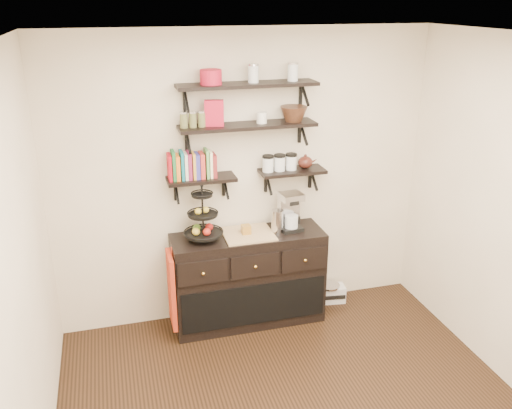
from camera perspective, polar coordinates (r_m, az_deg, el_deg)
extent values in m
cube|color=white|center=(3.07, 7.04, 16.65)|extent=(3.50, 3.50, 0.02)
cube|color=white|center=(4.99, -1.23, 2.63)|extent=(3.50, 0.02, 2.70)
cube|color=white|center=(3.30, -24.03, -9.55)|extent=(0.02, 3.50, 2.70)
cube|color=black|center=(4.65, -0.90, 12.50)|extent=(1.20, 0.27, 0.03)
cube|color=black|center=(4.69, -7.55, 10.97)|extent=(0.02, 0.03, 0.20)
cube|color=black|center=(4.94, 4.72, 11.59)|extent=(0.02, 0.03, 0.20)
cube|color=black|center=(4.72, -0.87, 8.30)|extent=(1.20, 0.27, 0.03)
cube|color=black|center=(4.76, -7.35, 6.82)|extent=(0.02, 0.03, 0.20)
cube|color=black|center=(5.01, 4.60, 7.64)|extent=(0.02, 0.03, 0.20)
cube|color=black|center=(4.76, -5.77, 2.70)|extent=(0.60, 0.25, 0.03)
cube|color=black|center=(4.87, -8.50, 1.57)|extent=(0.02, 0.03, 0.20)
cube|color=black|center=(4.94, -3.44, 2.04)|extent=(0.03, 0.03, 0.20)
cube|color=black|center=(4.96, 3.83, 3.52)|extent=(0.60, 0.25, 0.03)
cube|color=black|center=(5.03, 1.02, 2.44)|extent=(0.03, 0.03, 0.20)
cube|color=black|center=(5.17, 5.70, 2.85)|extent=(0.02, 0.03, 0.20)
cube|color=#A20E1A|center=(4.70, -8.94, 3.76)|extent=(0.02, 0.15, 0.20)
cube|color=#1D6531|center=(4.70, -8.55, 4.03)|extent=(0.03, 0.15, 0.24)
cube|color=orange|center=(4.71, -8.08, 3.90)|extent=(0.04, 0.15, 0.21)
cube|color=#0F6A80|center=(4.70, -7.65, 4.17)|extent=(0.03, 0.15, 0.25)
cube|color=beige|center=(4.71, -7.23, 4.03)|extent=(0.03, 0.15, 0.22)
cube|color=maroon|center=(4.71, -6.77, 4.30)|extent=(0.04, 0.15, 0.26)
cube|color=gold|center=(4.72, -6.31, 4.17)|extent=(0.03, 0.15, 0.23)
cube|color=#363399|center=(4.73, -5.87, 4.03)|extent=(0.03, 0.15, 0.20)
cube|color=#BC332C|center=(4.73, -5.39, 4.31)|extent=(0.04, 0.15, 0.24)
cube|color=#5A9F52|center=(4.74, -4.92, 4.17)|extent=(0.03, 0.15, 0.21)
cube|color=#FEF5BE|center=(4.75, -4.49, 4.44)|extent=(0.03, 0.15, 0.25)
cube|color=maroon|center=(4.76, -4.07, 4.30)|extent=(0.02, 0.15, 0.22)
cylinder|color=silver|center=(4.88, 1.27, 4.22)|extent=(0.10, 0.10, 0.13)
cylinder|color=silver|center=(4.91, 2.50, 4.32)|extent=(0.10, 0.10, 0.13)
cylinder|color=silver|center=(4.94, 3.72, 4.42)|extent=(0.10, 0.10, 0.13)
cube|color=black|center=(5.14, -0.82, -7.78)|extent=(1.40, 0.45, 0.90)
cube|color=tan|center=(4.93, -0.84, -3.12)|extent=(0.45, 0.41, 0.02)
sphere|color=gold|center=(4.71, -5.57, -7.26)|extent=(0.04, 0.04, 0.04)
sphere|color=gold|center=(4.80, -0.05, -6.59)|extent=(0.04, 0.04, 0.04)
sphere|color=gold|center=(4.93, 5.21, -5.89)|extent=(0.04, 0.04, 0.04)
cylinder|color=black|center=(4.76, -5.63, -0.96)|extent=(0.02, 0.02, 0.50)
cylinder|color=black|center=(4.83, -5.55, -3.07)|extent=(0.34, 0.34, 0.01)
cylinder|color=black|center=(4.76, -5.63, -1.07)|extent=(0.26, 0.26, 0.02)
cylinder|color=black|center=(4.69, -5.70, 0.98)|extent=(0.18, 0.18, 0.02)
sphere|color=#B21914|center=(4.86, -4.95, -2.37)|extent=(0.07, 0.07, 0.07)
sphere|color=gold|center=(4.74, -6.12, -0.73)|extent=(0.06, 0.06, 0.06)
cube|color=olive|center=(4.91, -1.06, -2.63)|extent=(0.08, 0.08, 0.08)
cube|color=black|center=(5.04, 3.65, -2.50)|extent=(0.22, 0.20, 0.04)
cube|color=silver|center=(5.03, 3.46, -0.64)|extent=(0.20, 0.09, 0.30)
cube|color=silver|center=(4.92, 3.73, 0.84)|extent=(0.22, 0.20, 0.06)
cylinder|color=silver|center=(4.99, 3.73, -1.78)|extent=(0.14, 0.14, 0.12)
cylinder|color=silver|center=(4.94, 2.26, -1.78)|extent=(0.11, 0.11, 0.22)
cube|color=#A02411|center=(4.92, -8.87, -8.87)|extent=(0.04, 0.30, 0.69)
cube|color=silver|center=(5.66, 7.68, -9.28)|extent=(0.34, 0.20, 0.17)
cylinder|color=silver|center=(5.61, 7.72, -8.44)|extent=(0.24, 0.24, 0.02)
cube|color=black|center=(5.59, 8.02, -9.70)|extent=(0.28, 0.05, 0.04)
cube|color=#B5142F|center=(4.63, -4.42, 9.57)|extent=(0.17, 0.10, 0.22)
cylinder|color=white|center=(4.74, 0.60, 9.13)|extent=(0.09, 0.09, 0.10)
cylinder|color=#B5142F|center=(4.57, -4.77, 13.24)|extent=(0.18, 0.18, 0.12)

